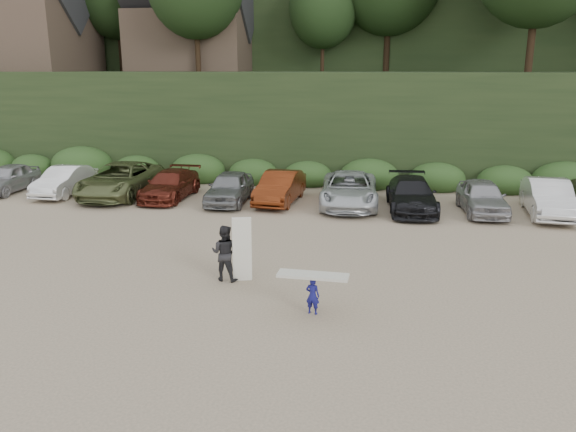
# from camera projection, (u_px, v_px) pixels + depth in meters

# --- Properties ---
(ground) EXTENTS (120.00, 120.00, 0.00)m
(ground) POSITION_uv_depth(u_px,v_px,m) (318.00, 286.00, 16.53)
(ground) COLOR tan
(ground) RESTS_ON ground
(hillside_backdrop) EXTENTS (90.00, 41.50, 28.00)m
(hillside_backdrop) POSITION_uv_depth(u_px,v_px,m) (370.00, 7.00, 47.88)
(hillside_backdrop) COLOR black
(hillside_backdrop) RESTS_ON ground
(parked_cars) EXTENTS (39.57, 6.13, 1.65)m
(parked_cars) POSITION_uv_depth(u_px,v_px,m) (387.00, 192.00, 25.60)
(parked_cars) COLOR #A0A0A5
(parked_cars) RESTS_ON ground
(child_surfer) EXTENTS (1.85, 0.56, 1.10)m
(child_surfer) POSITION_uv_depth(u_px,v_px,m) (313.00, 287.00, 14.51)
(child_surfer) COLOR navy
(child_surfer) RESTS_ON ground
(adult_surfer) EXTENTS (1.31, 0.72, 2.02)m
(adult_surfer) POSITION_uv_depth(u_px,v_px,m) (226.00, 253.00, 16.82)
(adult_surfer) COLOR black
(adult_surfer) RESTS_ON ground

